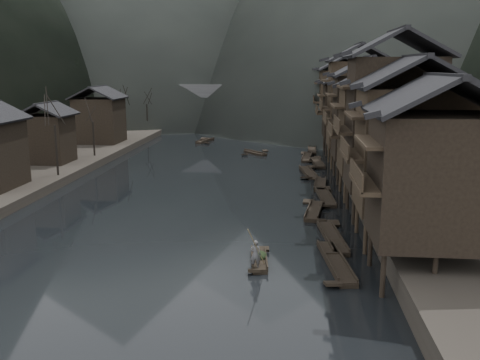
# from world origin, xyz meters

# --- Properties ---
(water) EXTENTS (300.00, 300.00, 0.00)m
(water) POSITION_xyz_m (0.00, 0.00, 0.00)
(water) COLOR black
(water) RESTS_ON ground
(right_bank) EXTENTS (40.00, 200.00, 1.80)m
(right_bank) POSITION_xyz_m (35.00, 40.00, 0.90)
(right_bank) COLOR #2D2823
(right_bank) RESTS_ON ground
(left_bank) EXTENTS (40.00, 200.00, 1.20)m
(left_bank) POSITION_xyz_m (-35.00, 40.00, 0.60)
(left_bank) COLOR #2D2823
(left_bank) RESTS_ON ground
(stilt_houses) EXTENTS (9.00, 67.60, 15.67)m
(stilt_houses) POSITION_xyz_m (17.28, 19.47, 8.74)
(stilt_houses) COLOR black
(stilt_houses) RESTS_ON ground
(left_houses) EXTENTS (8.10, 53.20, 8.73)m
(left_houses) POSITION_xyz_m (-20.50, 20.12, 5.66)
(left_houses) COLOR black
(left_houses) RESTS_ON left_bank
(bare_trees) EXTENTS (3.90, 74.42, 7.80)m
(bare_trees) POSITION_xyz_m (-17.00, 24.31, 6.58)
(bare_trees) COLOR black
(bare_trees) RESTS_ON left_bank
(moored_sampans) EXTENTS (3.31, 55.76, 0.47)m
(moored_sampans) POSITION_xyz_m (12.00, 18.01, 0.20)
(moored_sampans) COLOR black
(moored_sampans) RESTS_ON water
(midriver_boats) EXTENTS (12.46, 17.39, 0.45)m
(midriver_boats) POSITION_xyz_m (-1.11, 45.10, 0.20)
(midriver_boats) COLOR black
(midriver_boats) RESTS_ON water
(stone_bridge) EXTENTS (40.00, 6.00, 9.00)m
(stone_bridge) POSITION_xyz_m (-0.00, 72.00, 5.11)
(stone_bridge) COLOR #4C4C4F
(stone_bridge) RESTS_ON ground
(hero_sampan) EXTENTS (1.33, 4.63, 0.43)m
(hero_sampan) POSITION_xyz_m (7.10, -5.69, 0.20)
(hero_sampan) COLOR black
(hero_sampan) RESTS_ON water
(cargo_heap) EXTENTS (1.01, 1.32, 0.60)m
(cargo_heap) POSITION_xyz_m (7.12, -5.48, 0.73)
(cargo_heap) COLOR black
(cargo_heap) RESTS_ON hero_sampan
(boatman) EXTENTS (0.70, 0.49, 1.85)m
(boatman) POSITION_xyz_m (6.96, -7.28, 1.35)
(boatman) COLOR #5A5A5D
(boatman) RESTS_ON hero_sampan
(bamboo_pole) EXTENTS (1.26, 2.37, 3.65)m
(bamboo_pole) POSITION_xyz_m (7.16, -7.28, 4.10)
(bamboo_pole) COLOR #8C7A51
(bamboo_pole) RESTS_ON boatman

